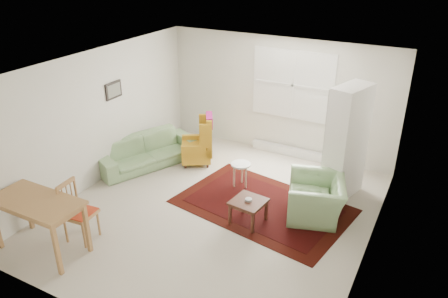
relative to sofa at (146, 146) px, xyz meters
The scene contains 10 objects.
room 2.37m from the sofa, 17.04° to the right, with size 5.04×5.54×2.51m.
rug 2.81m from the sofa, ahead, with size 2.89×1.86×0.03m, color black, non-canonical shape.
sofa is the anchor object (origin of this frame).
armchair 3.64m from the sofa, ahead, with size 1.03×0.90×0.80m, color #7DA16B.
wingback_chair 1.02m from the sofa, 31.86° to the left, with size 0.62×0.65×1.07m, color gold, non-canonical shape.
coffee_table 2.89m from the sofa, 18.45° to the right, with size 0.51×0.51×0.42m, color #442015, non-canonical shape.
stool 2.12m from the sofa, ahead, with size 0.37×0.37×0.49m, color white, non-canonical shape.
cabinet 3.95m from the sofa, 10.85° to the left, with size 0.43×0.82×2.05m, color white, non-canonical shape.
desk 3.00m from the sofa, 83.41° to the right, with size 1.36×0.68×0.86m, color #A57542, non-canonical shape.
desk_chair 2.60m from the sofa, 75.18° to the right, with size 0.42×0.42×0.97m, color #A57542, non-canonical shape.
Camera 1 is at (3.10, -5.53, 4.17)m, focal length 35.00 mm.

